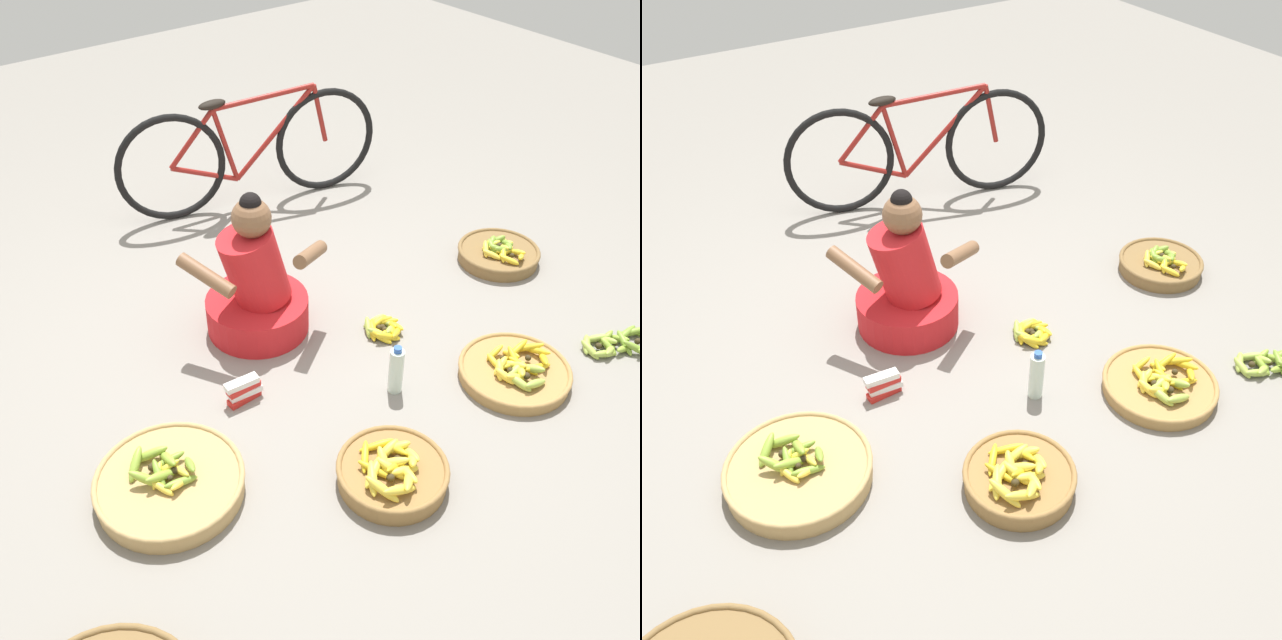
# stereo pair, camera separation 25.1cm
# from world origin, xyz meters

# --- Properties ---
(ground_plane) EXTENTS (10.00, 10.00, 0.00)m
(ground_plane) POSITION_xyz_m (0.00, 0.00, 0.00)
(ground_plane) COLOR gray
(vendor_woman_front) EXTENTS (0.73, 0.54, 0.77)m
(vendor_woman_front) POSITION_xyz_m (-0.02, 0.30, 0.25)
(vendor_woman_front) COLOR red
(vendor_woman_front) RESTS_ON ground
(bicycle_leaning) EXTENTS (1.66, 0.47, 0.73)m
(bicycle_leaning) POSITION_xyz_m (0.69, 1.40, 0.36)
(bicycle_leaning) COLOR black
(bicycle_leaning) RESTS_ON ground
(banana_basket_back_center) EXTENTS (0.47, 0.47, 0.15)m
(banana_basket_back_center) POSITION_xyz_m (1.43, -0.04, 0.05)
(banana_basket_back_center) COLOR brown
(banana_basket_back_center) RESTS_ON ground
(banana_basket_near_vendor) EXTENTS (0.61, 0.61, 0.17)m
(banana_basket_near_vendor) POSITION_xyz_m (-0.88, -0.36, 0.05)
(banana_basket_near_vendor) COLOR tan
(banana_basket_near_vendor) RESTS_ON ground
(banana_basket_front_right) EXTENTS (0.53, 0.53, 0.13)m
(banana_basket_front_right) POSITION_xyz_m (0.73, -0.76, 0.04)
(banana_basket_front_right) COLOR #A87F47
(banana_basket_front_right) RESTS_ON ground
(banana_basket_front_left) EXTENTS (0.46, 0.46, 0.16)m
(banana_basket_front_left) POSITION_xyz_m (-0.15, -0.87, 0.06)
(banana_basket_front_left) COLOR olive
(banana_basket_front_left) RESTS_ON ground
(loose_bananas_mid_left) EXTENTS (0.40, 0.32, 0.09)m
(loose_bananas_mid_left) POSITION_xyz_m (1.32, -0.94, 0.03)
(loose_bananas_mid_left) COLOR olive
(loose_bananas_mid_left) RESTS_ON ground
(loose_bananas_mid_right) EXTENTS (0.22, 0.23, 0.08)m
(loose_bananas_mid_right) POSITION_xyz_m (0.46, -0.13, 0.03)
(loose_bananas_mid_right) COLOR #9EB747
(loose_bananas_mid_right) RESTS_ON ground
(water_bottle) EXTENTS (0.07, 0.07, 0.26)m
(water_bottle) POSITION_xyz_m (0.22, -0.48, 0.12)
(water_bottle) COLOR silver
(water_bottle) RESTS_ON ground
(packet_carton_stack) EXTENTS (0.18, 0.06, 0.12)m
(packet_carton_stack) POSITION_xyz_m (-0.36, -0.10, 0.06)
(packet_carton_stack) COLOR red
(packet_carton_stack) RESTS_ON ground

